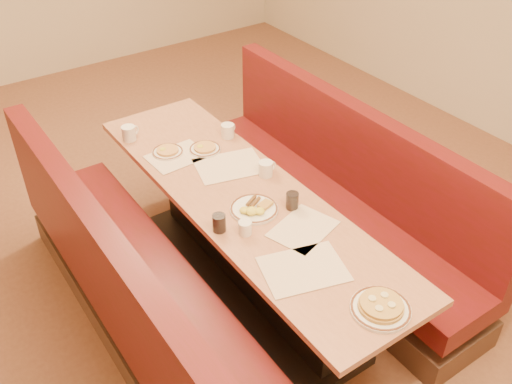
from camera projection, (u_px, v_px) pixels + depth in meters
ground at (244, 286)px, 3.75m from camera, size 8.00×8.00×0.00m
diner_table at (243, 243)px, 3.53m from camera, size 0.70×2.50×0.75m
booth_left at (135, 294)px, 3.20m from camera, size 0.55×2.50×1.05m
booth_right at (333, 204)px, 3.87m from camera, size 0.55×2.50×1.05m
placemat_near_left at (303, 269)px, 2.80m from camera, size 0.47×0.40×0.00m
placemat_near_right at (303, 229)px, 3.05m from camera, size 0.41×0.35×0.00m
placemat_far_left at (177, 156)px, 3.63m from camera, size 0.37×0.28×0.00m
placemat_far_right at (229, 166)px, 3.54m from camera, size 0.47×0.40×0.00m
pancake_plate at (381, 307)px, 2.58m from camera, size 0.28×0.28×0.06m
eggs_plate at (254, 209)px, 3.17m from camera, size 0.27×0.27×0.05m
extra_plate_mid at (205, 149)px, 3.69m from camera, size 0.20×0.20×0.04m
extra_plate_far at (167, 151)px, 3.66m from camera, size 0.20×0.20×0.04m
coffee_mug_a at (266, 168)px, 3.44m from camera, size 0.12×0.09×0.09m
coffee_mug_b at (245, 227)px, 3.00m from camera, size 0.10×0.07×0.08m
coffee_mug_c at (228, 130)px, 3.81m from camera, size 0.12×0.09×0.09m
coffee_mug_d at (129, 133)px, 3.78m from camera, size 0.13×0.09×0.10m
soda_tumbler_near at (219, 223)px, 3.02m from camera, size 0.07×0.07×0.10m
soda_tumbler_mid at (292, 201)px, 3.18m from camera, size 0.07×0.07×0.10m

